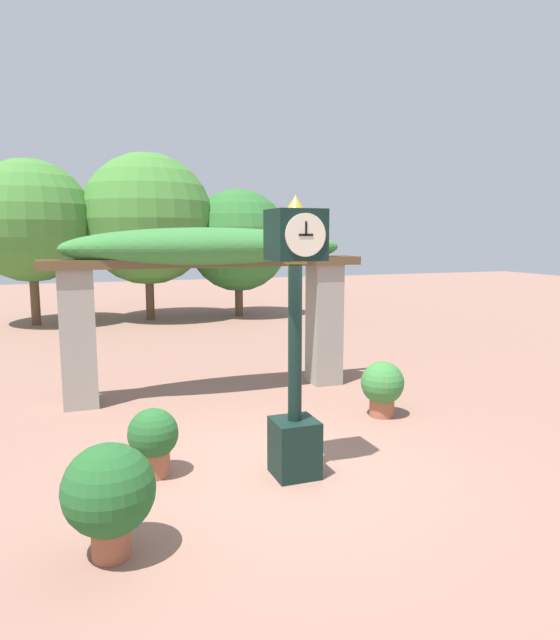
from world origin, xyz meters
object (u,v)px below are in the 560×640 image
(potted_plant_near_left, at_px, (382,386))
(pedestal_clock, at_px, (295,338))
(potted_plant_near_right, at_px, (153,438))
(potted_plant_far_left, at_px, (109,493))

(potted_plant_near_left, bearing_deg, pedestal_clock, -142.90)
(potted_plant_near_left, height_order, potted_plant_near_right, potted_plant_near_left)
(potted_plant_near_right, relative_size, potted_plant_far_left, 0.79)
(pedestal_clock, distance_m, potted_plant_near_right, 2.06)
(pedestal_clock, xyz_separation_m, potted_plant_near_right, (-1.57, 0.57, -1.20))
(pedestal_clock, distance_m, potted_plant_far_left, 2.64)
(pedestal_clock, height_order, potted_plant_far_left, pedestal_clock)
(pedestal_clock, xyz_separation_m, potted_plant_far_left, (-2.17, -1.07, -1.05))
(potted_plant_near_right, bearing_deg, potted_plant_near_left, 15.68)
(pedestal_clock, height_order, potted_plant_near_right, pedestal_clock)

